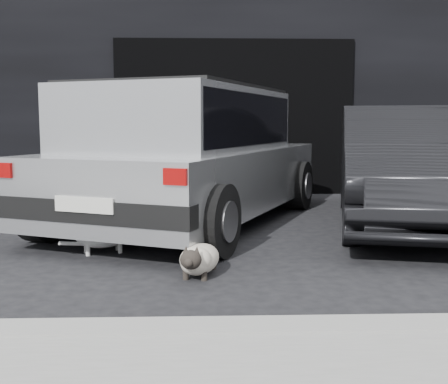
{
  "coord_description": "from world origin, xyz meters",
  "views": [
    {
      "loc": [
        0.49,
        -5.55,
        1.21
      ],
      "look_at": [
        0.66,
        -0.76,
        0.62
      ],
      "focal_mm": 45.0,
      "sensor_mm": 36.0,
      "label": 1
    }
  ],
  "objects_px": {
    "second_car": "(407,166)",
    "cat_white": "(107,235)",
    "silver_hatchback": "(188,150)",
    "cat_siamese": "(198,259)"
  },
  "relations": [
    {
      "from": "second_car",
      "to": "cat_white",
      "type": "bearing_deg",
      "value": -145.45
    },
    {
      "from": "second_car",
      "to": "cat_white",
      "type": "relative_size",
      "value": 6.16
    },
    {
      "from": "silver_hatchback",
      "to": "cat_siamese",
      "type": "xyz_separation_m",
      "value": [
        0.14,
        -2.34,
        -0.75
      ]
    },
    {
      "from": "second_car",
      "to": "cat_white",
      "type": "height_order",
      "value": "second_car"
    },
    {
      "from": "second_car",
      "to": "cat_siamese",
      "type": "relative_size",
      "value": 5.0
    },
    {
      "from": "silver_hatchback",
      "to": "cat_white",
      "type": "xyz_separation_m",
      "value": [
        -0.72,
        -1.5,
        -0.72
      ]
    },
    {
      "from": "silver_hatchback",
      "to": "cat_white",
      "type": "height_order",
      "value": "silver_hatchback"
    },
    {
      "from": "second_car",
      "to": "silver_hatchback",
      "type": "bearing_deg",
      "value": -171.43
    },
    {
      "from": "silver_hatchback",
      "to": "cat_white",
      "type": "relative_size",
      "value": 6.94
    },
    {
      "from": "cat_siamese",
      "to": "cat_white",
      "type": "xyz_separation_m",
      "value": [
        -0.87,
        0.84,
        0.03
      ]
    }
  ]
}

